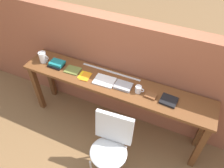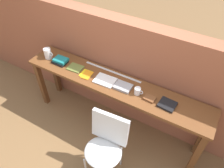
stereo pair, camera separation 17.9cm
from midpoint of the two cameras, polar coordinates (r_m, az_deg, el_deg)
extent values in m
plane|color=brown|center=(3.25, -0.63, -14.19)|extent=(40.00, 40.00, 0.00)
cube|color=#935138|center=(3.02, 5.39, 2.91)|extent=(6.00, 0.20, 1.57)
cube|color=brown|center=(2.74, 2.39, -0.02)|extent=(2.50, 0.44, 0.04)
cube|color=#5B341A|center=(3.51, -16.50, 0.02)|extent=(0.07, 0.07, 0.84)
cube|color=#5B341A|center=(2.86, 22.92, -16.78)|extent=(0.07, 0.07, 0.84)
cube|color=#5B341A|center=(3.67, -13.24, 3.06)|extent=(0.07, 0.07, 0.84)
cube|color=#5B341A|center=(3.05, 24.25, -11.95)|extent=(0.07, 0.07, 0.84)
ellipsoid|color=silver|center=(2.64, -0.33, -17.43)|extent=(0.47, 0.45, 0.08)
cube|color=silver|center=(2.52, 1.54, -11.40)|extent=(0.45, 0.14, 0.40)
cylinder|color=#B2B2B7|center=(2.84, -5.00, -20.98)|extent=(0.02, 0.02, 0.41)
cylinder|color=#B2B2B7|center=(2.96, -1.94, -16.02)|extent=(0.02, 0.02, 0.41)
cylinder|color=#B2B2B7|center=(2.90, 4.21, -18.41)|extent=(0.02, 0.02, 0.41)
cylinder|color=white|center=(3.17, -14.89, 7.70)|extent=(0.10, 0.10, 0.15)
cone|color=white|center=(3.10, -15.54, 8.69)|extent=(0.04, 0.03, 0.04)
torus|color=white|center=(3.13, -14.12, 7.56)|extent=(0.07, 0.01, 0.07)
cube|color=black|center=(3.08, -11.84, 5.62)|extent=(0.20, 0.14, 0.03)
cube|color=#19757A|center=(3.06, -11.62, 6.16)|extent=(0.19, 0.14, 0.03)
cube|color=olive|center=(2.95, -7.86, 4.16)|extent=(0.21, 0.17, 0.01)
cube|color=#E5334C|center=(2.85, -5.01, 2.55)|extent=(0.13, 0.16, 0.00)
cube|color=yellow|center=(2.85, -5.08, 2.67)|extent=(0.14, 0.16, 0.00)
cube|color=orange|center=(2.83, -4.78, 2.37)|extent=(0.13, 0.17, 0.00)
cube|color=white|center=(2.74, 0.03, 0.92)|extent=(0.27, 0.21, 0.02)
cube|color=#9E9EA3|center=(2.66, 4.80, -0.72)|extent=(0.21, 0.16, 0.03)
cylinder|color=white|center=(2.59, 8.66, -1.88)|extent=(0.08, 0.08, 0.09)
torus|color=white|center=(2.58, 9.55, -2.22)|extent=(0.06, 0.01, 0.06)
cube|color=brown|center=(2.58, 11.75, -3.74)|extent=(0.14, 0.11, 0.02)
cube|color=black|center=(2.56, 16.20, -5.23)|extent=(0.20, 0.18, 0.03)
cube|color=silver|center=(2.88, 1.91, 3.16)|extent=(0.82, 0.03, 0.00)
camera|label=1|loc=(0.09, -88.09, 1.87)|focal=35.00mm
camera|label=2|loc=(0.09, 91.91, -1.87)|focal=35.00mm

